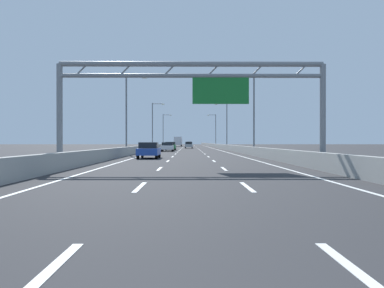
{
  "coord_description": "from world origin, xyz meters",
  "views": [
    {
      "loc": [
        -0.16,
        -0.97,
        1.53
      ],
      "look_at": [
        0.4,
        71.54,
        1.09
      ],
      "focal_mm": 37.71,
      "sensor_mm": 36.0,
      "label": 1
    }
  ],
  "objects_px": {
    "streetlamp_right_far": "(226,123)",
    "streetlamp_right_distant": "(215,128)",
    "streetlamp_right_mid": "(252,110)",
    "box_truck": "(178,141)",
    "streetlamp_left_far": "(154,123)",
    "red_car": "(189,144)",
    "green_car": "(170,146)",
    "streetlamp_left_mid": "(128,109)",
    "silver_car": "(189,145)",
    "sign_gantry": "(195,87)",
    "white_car": "(167,147)",
    "streetlamp_left_distant": "(164,128)",
    "blue_car": "(149,150)"
  },
  "relations": [
    {
      "from": "streetlamp_right_far",
      "to": "streetlamp_right_distant",
      "type": "bearing_deg",
      "value": 90.0
    },
    {
      "from": "streetlamp_right_mid",
      "to": "box_truck",
      "type": "xyz_separation_m",
      "value": [
        -11.13,
        80.8,
        -3.75
      ]
    },
    {
      "from": "streetlamp_left_far",
      "to": "red_car",
      "type": "relative_size",
      "value": 2.18
    },
    {
      "from": "red_car",
      "to": "box_truck",
      "type": "relative_size",
      "value": 0.52
    },
    {
      "from": "green_car",
      "to": "box_truck",
      "type": "distance_m",
      "value": 57.95
    },
    {
      "from": "streetlamp_left_mid",
      "to": "streetlamp_right_distant",
      "type": "height_order",
      "value": "same"
    },
    {
      "from": "streetlamp_right_mid",
      "to": "silver_car",
      "type": "xyz_separation_m",
      "value": [
        -7.65,
        42.91,
        -4.65
      ]
    },
    {
      "from": "silver_car",
      "to": "box_truck",
      "type": "height_order",
      "value": "box_truck"
    },
    {
      "from": "streetlamp_left_far",
      "to": "streetlamp_right_distant",
      "type": "bearing_deg",
      "value": 66.69
    },
    {
      "from": "sign_gantry",
      "to": "white_car",
      "type": "height_order",
      "value": "sign_gantry"
    },
    {
      "from": "streetlamp_right_far",
      "to": "streetlamp_left_distant",
      "type": "distance_m",
      "value": 37.73
    },
    {
      "from": "streetlamp_left_far",
      "to": "silver_car",
      "type": "height_order",
      "value": "streetlamp_left_far"
    },
    {
      "from": "streetlamp_right_far",
      "to": "streetlamp_left_distant",
      "type": "bearing_deg",
      "value": 113.31
    },
    {
      "from": "blue_car",
      "to": "streetlamp_left_mid",
      "type": "bearing_deg",
      "value": 107.09
    },
    {
      "from": "streetlamp_left_distant",
      "to": "red_car",
      "type": "height_order",
      "value": "streetlamp_left_distant"
    },
    {
      "from": "streetlamp_right_mid",
      "to": "box_truck",
      "type": "relative_size",
      "value": 1.15
    },
    {
      "from": "red_car",
      "to": "streetlamp_left_far",
      "type": "bearing_deg",
      "value": -97.79
    },
    {
      "from": "silver_car",
      "to": "streetlamp_left_distant",
      "type": "bearing_deg",
      "value": 105.42
    },
    {
      "from": "streetlamp_right_mid",
      "to": "red_car",
      "type": "height_order",
      "value": "streetlamp_right_mid"
    },
    {
      "from": "streetlamp_right_mid",
      "to": "streetlamp_left_distant",
      "type": "relative_size",
      "value": 1.0
    },
    {
      "from": "streetlamp_left_mid",
      "to": "silver_car",
      "type": "xyz_separation_m",
      "value": [
        7.28,
        42.91,
        -4.65
      ]
    },
    {
      "from": "red_car",
      "to": "blue_car",
      "type": "distance_m",
      "value": 100.53
    },
    {
      "from": "streetlamp_right_distant",
      "to": "white_car",
      "type": "xyz_separation_m",
      "value": [
        -10.95,
        -55.34,
        -4.67
      ]
    },
    {
      "from": "sign_gantry",
      "to": "white_car",
      "type": "relative_size",
      "value": 3.76
    },
    {
      "from": "streetlamp_left_distant",
      "to": "blue_car",
      "type": "distance_m",
      "value": 81.47
    },
    {
      "from": "box_truck",
      "to": "silver_car",
      "type": "bearing_deg",
      "value": -84.75
    },
    {
      "from": "streetlamp_left_far",
      "to": "blue_car",
      "type": "bearing_deg",
      "value": -85.49
    },
    {
      "from": "streetlamp_left_distant",
      "to": "streetlamp_right_distant",
      "type": "distance_m",
      "value": 14.93
    },
    {
      "from": "streetlamp_right_far",
      "to": "streetlamp_right_distant",
      "type": "xyz_separation_m",
      "value": [
        0.0,
        34.65,
        0.0
      ]
    },
    {
      "from": "blue_car",
      "to": "silver_car",
      "type": "height_order",
      "value": "blue_car"
    },
    {
      "from": "streetlamp_left_distant",
      "to": "silver_car",
      "type": "xyz_separation_m",
      "value": [
        7.28,
        -26.39,
        -4.65
      ]
    },
    {
      "from": "green_car",
      "to": "silver_car",
      "type": "xyz_separation_m",
      "value": [
        3.25,
        20.05,
        -0.01
      ]
    },
    {
      "from": "green_car",
      "to": "red_car",
      "type": "bearing_deg",
      "value": 87.1
    },
    {
      "from": "white_car",
      "to": "streetlamp_left_mid",
      "type": "bearing_deg",
      "value": -105.9
    },
    {
      "from": "streetlamp_left_mid",
      "to": "streetlamp_right_far",
      "type": "distance_m",
      "value": 37.73
    },
    {
      "from": "red_car",
      "to": "green_car",
      "type": "height_order",
      "value": "red_car"
    },
    {
      "from": "streetlamp_right_far",
      "to": "blue_car",
      "type": "relative_size",
      "value": 2.15
    },
    {
      "from": "streetlamp_right_mid",
      "to": "streetlamp_left_distant",
      "type": "xyz_separation_m",
      "value": [
        -14.93,
        69.31,
        0.0
      ]
    },
    {
      "from": "sign_gantry",
      "to": "blue_car",
      "type": "xyz_separation_m",
      "value": [
        -4.02,
        12.34,
        -4.1
      ]
    },
    {
      "from": "sign_gantry",
      "to": "streetlamp_left_far",
      "type": "xyz_separation_m",
      "value": [
        -7.7,
        58.94,
        0.56
      ]
    },
    {
      "from": "white_car",
      "to": "green_car",
      "type": "bearing_deg",
      "value": 89.64
    },
    {
      "from": "streetlamp_left_far",
      "to": "streetlamp_right_mid",
      "type": "bearing_deg",
      "value": -66.69
    },
    {
      "from": "streetlamp_left_far",
      "to": "blue_car",
      "type": "height_order",
      "value": "streetlamp_left_far"
    },
    {
      "from": "streetlamp_left_distant",
      "to": "green_car",
      "type": "bearing_deg",
      "value": -85.04
    },
    {
      "from": "streetlamp_left_mid",
      "to": "streetlamp_left_far",
      "type": "height_order",
      "value": "same"
    },
    {
      "from": "silver_car",
      "to": "box_truck",
      "type": "xyz_separation_m",
      "value": [
        -3.48,
        37.89,
        0.9
      ]
    },
    {
      "from": "streetlamp_left_distant",
      "to": "white_car",
      "type": "distance_m",
      "value": 55.68
    },
    {
      "from": "streetlamp_left_mid",
      "to": "green_car",
      "type": "relative_size",
      "value": 2.15
    },
    {
      "from": "streetlamp_right_distant",
      "to": "blue_car",
      "type": "bearing_deg",
      "value": -97.89
    },
    {
      "from": "box_truck",
      "to": "streetlamp_left_mid",
      "type": "bearing_deg",
      "value": -92.69
    }
  ]
}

